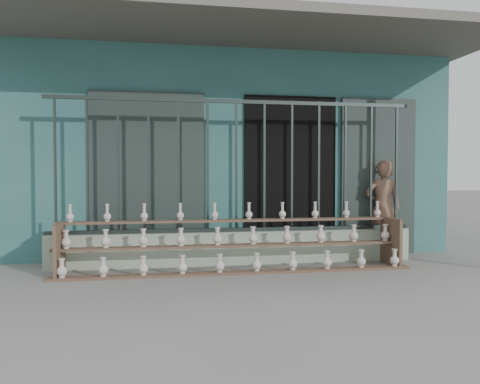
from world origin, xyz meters
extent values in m
plane|color=slate|center=(0.00, 0.00, 0.00)|extent=(60.00, 60.00, 0.00)
cube|color=#2E615E|center=(0.00, 4.30, 1.60)|extent=(7.00, 5.00, 3.20)
cube|color=black|center=(0.90, 1.82, 1.20)|extent=(1.40, 0.12, 2.40)
cube|color=#202B29|center=(-1.20, 1.78, 1.20)|extent=(1.60, 0.08, 2.40)
cube|color=#202B29|center=(2.30, 1.78, 1.20)|extent=(1.20, 0.08, 2.40)
cube|color=#59544C|center=(0.00, 1.20, 3.15)|extent=(7.40, 2.00, 0.12)
cube|color=#9DB097|center=(0.00, 1.30, 0.23)|extent=(5.00, 0.20, 0.45)
cube|color=#283330|center=(-2.35, 1.30, 1.35)|extent=(0.03, 0.03, 1.80)
cube|color=#283330|center=(-1.96, 1.30, 1.35)|extent=(0.03, 0.03, 1.80)
cube|color=#283330|center=(-1.57, 1.30, 1.35)|extent=(0.03, 0.03, 1.80)
cube|color=#283330|center=(-1.18, 1.30, 1.35)|extent=(0.03, 0.03, 1.80)
cube|color=#283330|center=(-0.78, 1.30, 1.35)|extent=(0.03, 0.03, 1.80)
cube|color=#283330|center=(-0.39, 1.30, 1.35)|extent=(0.03, 0.03, 1.80)
cube|color=#283330|center=(0.00, 1.30, 1.35)|extent=(0.03, 0.03, 1.80)
cube|color=#283330|center=(0.39, 1.30, 1.35)|extent=(0.03, 0.03, 1.80)
cube|color=#283330|center=(0.78, 1.30, 1.35)|extent=(0.03, 0.03, 1.80)
cube|color=#283330|center=(1.17, 1.30, 1.35)|extent=(0.03, 0.03, 1.80)
cube|color=#283330|center=(1.57, 1.30, 1.35)|extent=(0.03, 0.03, 1.80)
cube|color=#283330|center=(1.96, 1.30, 1.35)|extent=(0.03, 0.03, 1.80)
cube|color=#283330|center=(2.35, 1.30, 1.35)|extent=(0.03, 0.03, 1.80)
cube|color=#283330|center=(0.00, 1.30, 2.22)|extent=(5.00, 0.04, 0.05)
cube|color=#283330|center=(0.00, 1.30, 0.47)|extent=(5.00, 0.04, 0.05)
cube|color=brown|center=(-0.08, 0.65, 0.01)|extent=(4.50, 0.18, 0.03)
cube|color=brown|center=(-0.08, 0.90, 0.32)|extent=(4.50, 0.18, 0.03)
cube|color=brown|center=(-0.08, 1.15, 0.61)|extent=(4.50, 0.18, 0.03)
cube|color=brown|center=(-2.23, 0.90, 0.32)|extent=(0.04, 0.55, 0.64)
cube|color=brown|center=(2.07, 0.90, 0.32)|extent=(0.04, 0.55, 0.64)
imported|color=brown|center=(2.28, 1.55, 0.72)|extent=(0.60, 0.47, 1.44)
camera|label=1|loc=(-1.02, -5.00, 1.21)|focal=35.00mm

